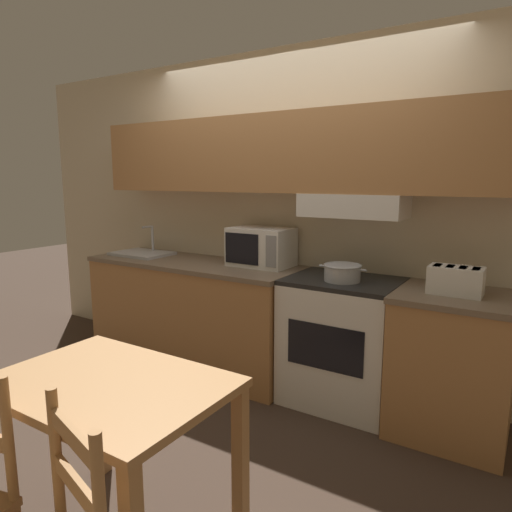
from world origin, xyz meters
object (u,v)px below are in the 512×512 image
object	(u,v)px
stove_range	(342,341)
dining_table	(110,408)
cooking_pot	(342,272)
toaster	(456,280)
sink_basin	(142,253)
microwave	(261,247)

from	to	relation	value
stove_range	dining_table	distance (m)	1.77
cooking_pot	dining_table	xyz separation A→B (m)	(-0.35, -1.67, -0.32)
toaster	dining_table	world-z (taller)	toaster
sink_basin	stove_range	bearing A→B (deg)	0.55
cooking_pot	toaster	bearing A→B (deg)	1.89
microwave	dining_table	world-z (taller)	microwave
toaster	sink_basin	world-z (taller)	sink_basin
toaster	microwave	bearing A→B (deg)	174.26
sink_basin	dining_table	distance (m)	2.34
toaster	dining_table	bearing A→B (deg)	-121.65
cooking_pot	toaster	xyz separation A→B (m)	(0.70, 0.02, 0.02)
microwave	toaster	world-z (taller)	microwave
microwave	sink_basin	bearing A→B (deg)	-173.81
cooking_pot	toaster	size ratio (longest dim) A/B	1.06
sink_basin	dining_table	size ratio (longest dim) A/B	0.52
cooking_pot	sink_basin	distance (m)	1.92
microwave	toaster	size ratio (longest dim) A/B	1.53
cooking_pot	microwave	xyz separation A→B (m)	(-0.74, 0.17, 0.09)
cooking_pot	dining_table	bearing A→B (deg)	-101.70
cooking_pot	microwave	size ratio (longest dim) A/B	0.69
microwave	cooking_pot	bearing A→B (deg)	-12.76
microwave	stove_range	bearing A→B (deg)	-8.53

